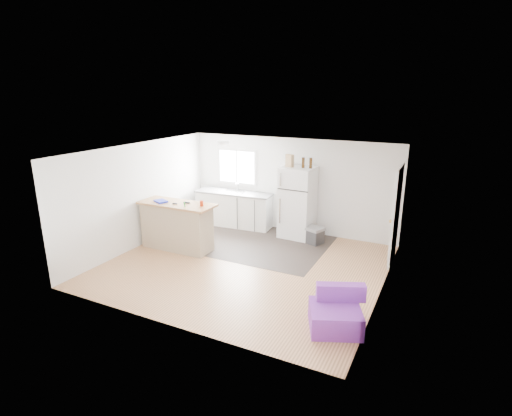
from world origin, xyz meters
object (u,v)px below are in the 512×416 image
at_px(refrigerator, 298,202).
at_px(peninsula, 177,226).
at_px(cooler, 312,234).
at_px(red_cup, 202,203).
at_px(mop, 185,243).
at_px(blue_tray, 161,201).
at_px(purple_seat, 336,314).
at_px(bottle_right, 311,163).
at_px(kitchen_cabinets, 234,208).
at_px(bottle_left, 303,163).
at_px(cardboard_box, 290,161).
at_px(cleaner_jug, 184,245).

bearing_deg(refrigerator, peninsula, -135.19).
relative_size(cooler, red_cup, 5.11).
height_order(mop, red_cup, red_cup).
bearing_deg(cooler, blue_tray, -127.90).
bearing_deg(peninsula, purple_seat, -20.69).
xyz_separation_m(peninsula, bottle_right, (2.49, 1.95, 1.33)).
xyz_separation_m(kitchen_cabinets, bottle_right, (2.13, -0.08, 1.41)).
distance_m(kitchen_cabinets, purple_seat, 5.22).
xyz_separation_m(cooler, mop, (-2.38, -1.86, 0.03)).
height_order(cooler, bottle_left, bottle_left).
relative_size(refrigerator, cardboard_box, 5.87).
height_order(mop, cardboard_box, cardboard_box).
bearing_deg(blue_tray, bottle_left, 37.21).
height_order(purple_seat, cleaner_jug, purple_seat).
xyz_separation_m(kitchen_cabinets, purple_seat, (3.79, -3.58, -0.25)).
relative_size(kitchen_cabinets, blue_tray, 7.10).
xyz_separation_m(refrigerator, mop, (-1.89, -2.11, -0.65)).
relative_size(cleaner_jug, mop, 0.27).
height_order(cleaner_jug, red_cup, red_cup).
bearing_deg(mop, refrigerator, 43.60).
distance_m(refrigerator, blue_tray, 3.27).
bearing_deg(purple_seat, kitchen_cabinets, 113.46).
xyz_separation_m(kitchen_cabinets, red_cup, (0.31, -1.99, 0.68)).
relative_size(kitchen_cabinets, peninsula, 1.19).
height_order(kitchen_cabinets, blue_tray, kitchen_cabinets).
relative_size(cooler, bottle_right, 2.45).
relative_size(purple_seat, cardboard_box, 3.28).
relative_size(refrigerator, purple_seat, 1.79).
bearing_deg(red_cup, peninsula, -176.09).
relative_size(kitchen_cabinets, cardboard_box, 7.10).
bearing_deg(mop, cleaner_jug, 132.71).
bearing_deg(cardboard_box, blue_tray, -139.49).
distance_m(blue_tray, cardboard_box, 3.16).
xyz_separation_m(peninsula, cooler, (2.67, 1.73, -0.35)).
height_order(cooler, cardboard_box, cardboard_box).
bearing_deg(cleaner_jug, red_cup, 13.86).
bearing_deg(purple_seat, cardboard_box, 99.09).
bearing_deg(mop, peninsula, 151.65).
distance_m(cardboard_box, bottle_left, 0.33).
bearing_deg(red_cup, blue_tray, -172.55).
distance_m(refrigerator, cooler, 0.87).
xyz_separation_m(refrigerator, bottle_right, (0.31, -0.02, 1.01)).
xyz_separation_m(refrigerator, purple_seat, (1.97, -3.52, -0.65)).
distance_m(kitchen_cabinets, red_cup, 2.12).
distance_m(red_cup, blue_tray, 1.03).
xyz_separation_m(kitchen_cabinets, refrigerator, (1.82, -0.06, 0.41)).
height_order(kitchen_cabinets, cooler, kitchen_cabinets).
bearing_deg(bottle_right, peninsula, -141.89).
bearing_deg(refrigerator, purple_seat, -58.09).
xyz_separation_m(peninsula, refrigerator, (2.18, 1.98, 0.33)).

